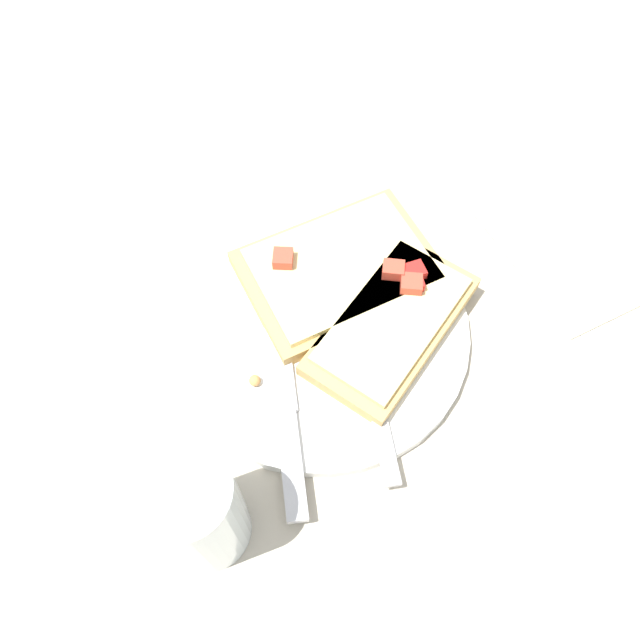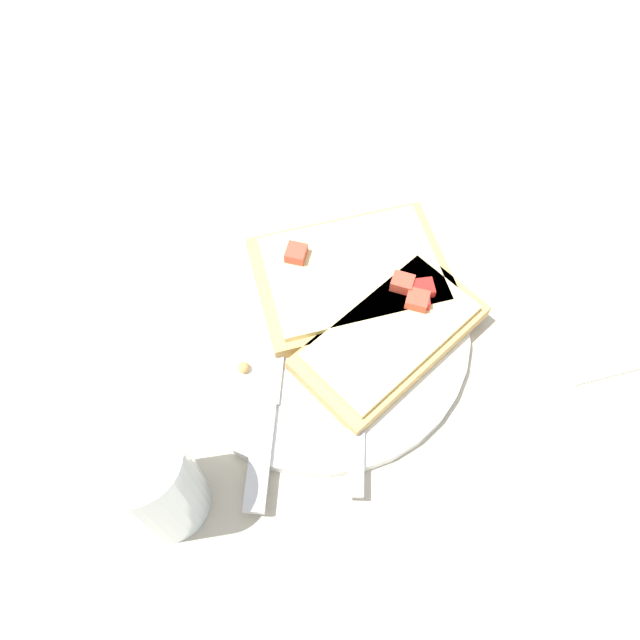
{
  "view_description": "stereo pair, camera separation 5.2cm",
  "coord_description": "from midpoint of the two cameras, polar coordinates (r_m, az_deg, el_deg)",
  "views": [
    {
      "loc": [
        0.23,
        -0.11,
        0.47
      ],
      "look_at": [
        0.0,
        0.0,
        0.02
      ],
      "focal_mm": 35.0,
      "sensor_mm": 36.0,
      "label": 1
    },
    {
      "loc": [
        0.25,
        -0.07,
        0.47
      ],
      "look_at": [
        0.0,
        0.0,
        0.02
      ],
      "focal_mm": 35.0,
      "sensor_mm": 36.0,
      "label": 2
    }
  ],
  "objects": [
    {
      "name": "knife",
      "position": [
        0.5,
        -6.27,
        -7.74
      ],
      "size": [
        0.22,
        0.09,
        0.01
      ],
      "rotation": [
        0.0,
        0.0,
        9.1
      ],
      "color": "#B7B7BC",
      "rests_on": "plate"
    },
    {
      "name": "napkin",
      "position": [
        0.61,
        18.9,
        5.82
      ],
      "size": [
        0.16,
        0.1,
        0.01
      ],
      "color": "beige",
      "rests_on": "ground"
    },
    {
      "name": "pizza_slice_main",
      "position": [
        0.55,
        -0.76,
        4.37
      ],
      "size": [
        0.12,
        0.17,
        0.03
      ],
      "rotation": [
        0.0,
        0.0,
        1.58
      ],
      "color": "tan",
      "rests_on": "plate"
    },
    {
      "name": "crumb_scatter",
      "position": [
        0.55,
        -1.19,
        3.58
      ],
      "size": [
        0.12,
        0.17,
        0.01
      ],
      "color": "tan",
      "rests_on": "plate"
    },
    {
      "name": "plate",
      "position": [
        0.53,
        -2.78,
        -1.1
      ],
      "size": [
        0.25,
        0.25,
        0.01
      ],
      "color": "white",
      "rests_on": "ground"
    },
    {
      "name": "fork",
      "position": [
        0.52,
        1.11,
        -2.58
      ],
      "size": [
        0.21,
        0.08,
        0.01
      ],
      "rotation": [
        0.0,
        0.0,
        9.12
      ],
      "color": "#B7B7BC",
      "rests_on": "plate"
    },
    {
      "name": "ground_plane",
      "position": [
        0.54,
        -2.75,
        -1.4
      ],
      "size": [
        4.0,
        4.0,
        0.0
      ],
      "primitive_type": "plane",
      "color": "#BCB29E"
    },
    {
      "name": "pizza_slice_corner",
      "position": [
        0.52,
        3.8,
        -0.49
      ],
      "size": [
        0.15,
        0.18,
        0.03
      ],
      "rotation": [
        0.0,
        0.0,
        2.07
      ],
      "color": "tan",
      "rests_on": "plate"
    },
    {
      "name": "drinking_glass",
      "position": [
        0.44,
        -14.61,
        -16.95
      ],
      "size": [
        0.06,
        0.06,
        0.11
      ],
      "color": "silver",
      "rests_on": "ground"
    }
  ]
}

